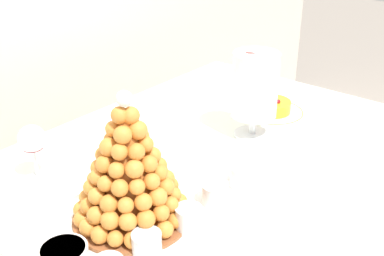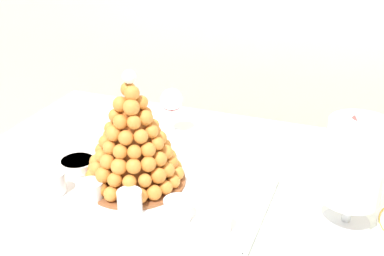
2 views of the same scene
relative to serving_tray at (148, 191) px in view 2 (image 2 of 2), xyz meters
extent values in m
cylinder|color=brown|center=(-0.49, 0.46, -0.38)|extent=(0.04, 0.04, 0.70)
cube|color=brown|center=(0.20, 0.05, -0.02)|extent=(1.49, 0.94, 0.02)
cube|color=white|center=(0.20, 0.05, -0.01)|extent=(1.55, 1.00, 0.00)
cube|color=white|center=(0.20, 0.55, -0.20)|extent=(1.55, 0.01, 0.39)
cube|color=white|center=(0.00, 0.00, 0.00)|extent=(0.59, 0.35, 0.01)
cube|color=white|center=(0.00, -0.17, 0.01)|extent=(0.59, 0.01, 0.02)
cube|color=white|center=(0.00, 0.17, 0.01)|extent=(0.59, 0.01, 0.02)
cube|color=white|center=(-0.30, 0.00, 0.01)|extent=(0.01, 0.35, 0.02)
cube|color=white|center=(0.30, 0.00, 0.01)|extent=(0.01, 0.35, 0.02)
cylinder|color=white|center=(0.00, 0.00, 0.00)|extent=(0.32, 0.32, 0.00)
cylinder|color=brown|center=(-0.05, 0.02, 0.01)|extent=(0.26, 0.26, 0.01)
cone|color=#BB6C2B|center=(-0.05, 0.02, 0.14)|extent=(0.18, 0.18, 0.26)
sphere|color=orange|center=(0.06, 0.02, 0.03)|extent=(0.03, 0.03, 0.03)
sphere|color=orange|center=(0.05, 0.06, 0.03)|extent=(0.04, 0.04, 0.04)
sphere|color=orange|center=(0.04, 0.09, 0.03)|extent=(0.04, 0.04, 0.04)
sphere|color=orange|center=(0.01, 0.11, 0.03)|extent=(0.04, 0.04, 0.04)
sphere|color=orange|center=(-0.02, 0.13, 0.03)|extent=(0.04, 0.04, 0.04)
sphere|color=orange|center=(-0.06, 0.13, 0.03)|extent=(0.03, 0.03, 0.03)
sphere|color=orange|center=(-0.09, 0.12, 0.03)|extent=(0.03, 0.03, 0.03)
sphere|color=orange|center=(-0.12, 0.10, 0.03)|extent=(0.04, 0.04, 0.04)
sphere|color=orange|center=(-0.14, 0.07, 0.03)|extent=(0.04, 0.04, 0.04)
sphere|color=orange|center=(-0.16, 0.04, 0.03)|extent=(0.04, 0.04, 0.04)
sphere|color=orange|center=(-0.16, 0.00, 0.03)|extent=(0.04, 0.04, 0.04)
sphere|color=orange|center=(-0.14, -0.03, 0.03)|extent=(0.03, 0.03, 0.03)
sphere|color=orange|center=(-0.12, -0.06, 0.03)|extent=(0.04, 0.04, 0.04)
sphere|color=orange|center=(-0.09, -0.08, 0.03)|extent=(0.04, 0.04, 0.04)
sphere|color=orange|center=(-0.06, -0.09, 0.03)|extent=(0.04, 0.04, 0.04)
sphere|color=orange|center=(-0.02, -0.08, 0.03)|extent=(0.04, 0.04, 0.04)
sphere|color=orange|center=(0.01, -0.07, 0.03)|extent=(0.04, 0.04, 0.04)
sphere|color=orange|center=(0.04, -0.04, 0.03)|extent=(0.04, 0.04, 0.04)
sphere|color=orange|center=(0.05, -0.01, 0.03)|extent=(0.03, 0.03, 0.03)
sphere|color=orange|center=(0.04, 0.05, 0.06)|extent=(0.04, 0.04, 0.04)
sphere|color=orange|center=(0.02, 0.09, 0.06)|extent=(0.04, 0.04, 0.04)
sphere|color=orange|center=(-0.01, 0.11, 0.06)|extent=(0.04, 0.04, 0.04)
sphere|color=orange|center=(-0.04, 0.12, 0.06)|extent=(0.04, 0.04, 0.04)
sphere|color=orange|center=(-0.08, 0.11, 0.06)|extent=(0.03, 0.03, 0.03)
sphere|color=orange|center=(-0.11, 0.09, 0.06)|extent=(0.04, 0.04, 0.04)
sphere|color=orange|center=(-0.13, 0.06, 0.06)|extent=(0.04, 0.04, 0.04)
sphere|color=orange|center=(-0.14, 0.03, 0.06)|extent=(0.04, 0.04, 0.04)
sphere|color=orange|center=(-0.14, -0.01, 0.06)|extent=(0.04, 0.04, 0.04)
sphere|color=orange|center=(-0.12, -0.04, 0.06)|extent=(0.04, 0.04, 0.04)
sphere|color=orange|center=(-0.09, -0.06, 0.06)|extent=(0.04, 0.04, 0.04)
sphere|color=orange|center=(-0.05, -0.07, 0.06)|extent=(0.04, 0.04, 0.04)
sphere|color=orange|center=(-0.02, -0.07, 0.06)|extent=(0.03, 0.03, 0.03)
sphere|color=orange|center=(0.02, -0.05, 0.06)|extent=(0.03, 0.03, 0.03)
sphere|color=orange|center=(0.04, -0.02, 0.06)|extent=(0.04, 0.04, 0.04)
sphere|color=orange|center=(0.05, 0.02, 0.06)|extent=(0.04, 0.04, 0.04)
sphere|color=orange|center=(0.01, 0.07, 0.10)|extent=(0.04, 0.04, 0.04)
sphere|color=orange|center=(-0.02, 0.10, 0.10)|extent=(0.04, 0.04, 0.04)
sphere|color=orange|center=(-0.05, 0.10, 0.09)|extent=(0.04, 0.04, 0.04)
sphere|color=orange|center=(-0.09, 0.09, 0.09)|extent=(0.04, 0.04, 0.04)
sphere|color=orange|center=(-0.11, 0.07, 0.10)|extent=(0.04, 0.04, 0.04)
sphere|color=orange|center=(-0.13, 0.04, 0.10)|extent=(0.04, 0.04, 0.04)
sphere|color=orange|center=(-0.13, 0.00, 0.09)|extent=(0.04, 0.04, 0.04)
sphere|color=orange|center=(-0.11, -0.03, 0.09)|extent=(0.03, 0.03, 0.03)
sphere|color=orange|center=(-0.08, -0.05, 0.10)|extent=(0.04, 0.04, 0.04)
sphere|color=orange|center=(-0.05, -0.06, 0.09)|extent=(0.04, 0.04, 0.04)
sphere|color=orange|center=(-0.01, -0.05, 0.10)|extent=(0.04, 0.04, 0.04)
sphere|color=orange|center=(0.02, -0.03, 0.10)|extent=(0.04, 0.04, 0.04)
sphere|color=orange|center=(0.03, 0.01, 0.09)|extent=(0.04, 0.04, 0.04)
sphere|color=orange|center=(0.03, 0.04, 0.09)|extent=(0.04, 0.04, 0.04)
sphere|color=orange|center=(-0.02, 0.08, 0.13)|extent=(0.04, 0.04, 0.04)
sphere|color=orange|center=(-0.05, 0.09, 0.13)|extent=(0.04, 0.04, 0.04)
sphere|color=orange|center=(-0.08, 0.08, 0.13)|extent=(0.04, 0.04, 0.04)
sphere|color=orange|center=(-0.11, 0.06, 0.13)|extent=(0.04, 0.04, 0.04)
sphere|color=orange|center=(-0.12, 0.02, 0.13)|extent=(0.03, 0.03, 0.03)
sphere|color=orange|center=(-0.11, -0.01, 0.13)|extent=(0.04, 0.04, 0.04)
sphere|color=orange|center=(-0.08, -0.04, 0.13)|extent=(0.03, 0.03, 0.03)
sphere|color=orange|center=(-0.05, -0.04, 0.13)|extent=(0.04, 0.04, 0.04)
sphere|color=orange|center=(-0.02, -0.04, 0.13)|extent=(0.03, 0.03, 0.03)
sphere|color=orange|center=(0.01, -0.01, 0.13)|extent=(0.04, 0.04, 0.04)
sphere|color=orange|center=(0.02, 0.02, 0.13)|extent=(0.03, 0.03, 0.03)
sphere|color=orange|center=(0.01, 0.06, 0.13)|extent=(0.04, 0.04, 0.04)
sphere|color=orange|center=(-0.04, 0.07, 0.16)|extent=(0.03, 0.03, 0.03)
sphere|color=orange|center=(-0.08, 0.07, 0.16)|extent=(0.04, 0.04, 0.04)
sphere|color=orange|center=(-0.10, 0.04, 0.16)|extent=(0.04, 0.04, 0.04)
sphere|color=orange|center=(-0.10, 0.00, 0.16)|extent=(0.03, 0.03, 0.03)
sphere|color=orange|center=(-0.08, -0.02, 0.16)|extent=(0.04, 0.04, 0.04)
sphere|color=orange|center=(-0.04, -0.03, 0.16)|extent=(0.04, 0.04, 0.04)
sphere|color=orange|center=(-0.01, -0.01, 0.16)|extent=(0.04, 0.04, 0.04)
sphere|color=orange|center=(0.00, 0.02, 0.16)|extent=(0.03, 0.03, 0.03)
sphere|color=orange|center=(-0.01, 0.06, 0.16)|extent=(0.03, 0.03, 0.03)
sphere|color=orange|center=(-0.06, 0.06, 0.19)|extent=(0.04, 0.04, 0.04)
sphere|color=orange|center=(-0.08, 0.04, 0.19)|extent=(0.04, 0.04, 0.04)
sphere|color=orange|center=(-0.08, 0.01, 0.19)|extent=(0.04, 0.04, 0.04)
sphere|color=orange|center=(-0.06, -0.02, 0.19)|extent=(0.04, 0.04, 0.04)
sphere|color=orange|center=(-0.03, -0.01, 0.19)|extent=(0.03, 0.03, 0.03)
sphere|color=orange|center=(-0.01, 0.02, 0.19)|extent=(0.04, 0.04, 0.04)
sphere|color=orange|center=(-0.02, 0.05, 0.19)|extent=(0.03, 0.03, 0.03)
sphere|color=orange|center=(-0.06, 0.04, 0.22)|extent=(0.03, 0.03, 0.03)
sphere|color=orange|center=(-0.07, 0.01, 0.22)|extent=(0.04, 0.04, 0.04)
sphere|color=orange|center=(-0.04, 0.00, 0.23)|extent=(0.04, 0.04, 0.04)
sphere|color=orange|center=(-0.03, 0.04, 0.23)|extent=(0.04, 0.04, 0.04)
sphere|color=orange|center=(-0.06, 0.03, 0.26)|extent=(0.04, 0.04, 0.04)
sphere|color=orange|center=(-0.04, 0.02, 0.26)|extent=(0.04, 0.04, 0.04)
sphere|color=white|center=(-0.05, 0.02, 0.29)|extent=(0.03, 0.03, 0.03)
cylinder|color=silver|center=(-0.22, -0.09, 0.03)|extent=(0.06, 0.06, 0.05)
cylinder|color=gold|center=(-0.22, -0.09, 0.01)|extent=(0.05, 0.05, 0.02)
cylinder|color=#EAC166|center=(-0.22, -0.09, 0.03)|extent=(0.05, 0.05, 0.02)
sphere|color=brown|center=(-0.22, -0.09, 0.05)|extent=(0.02, 0.02, 0.02)
cylinder|color=silver|center=(-0.11, -0.09, 0.03)|extent=(0.06, 0.06, 0.05)
cylinder|color=gold|center=(-0.11, -0.09, 0.01)|extent=(0.06, 0.06, 0.02)
cylinder|color=#EAC166|center=(-0.11, -0.09, 0.03)|extent=(0.06, 0.06, 0.01)
sphere|color=brown|center=(-0.11, -0.08, 0.04)|extent=(0.02, 0.02, 0.02)
cylinder|color=silver|center=(0.00, -0.10, 0.03)|extent=(0.06, 0.06, 0.06)
cylinder|color=#F4EAC6|center=(0.00, -0.10, 0.01)|extent=(0.05, 0.05, 0.02)
cylinder|color=white|center=(0.00, -0.10, 0.04)|extent=(0.05, 0.05, 0.02)
sphere|color=brown|center=(0.01, -0.11, 0.05)|extent=(0.02, 0.02, 0.02)
cylinder|color=silver|center=(0.12, -0.09, 0.03)|extent=(0.06, 0.06, 0.05)
cylinder|color=#F4EAC6|center=(0.12, -0.09, 0.01)|extent=(0.06, 0.06, 0.02)
cylinder|color=white|center=(0.12, -0.09, 0.03)|extent=(0.06, 0.06, 0.02)
sphere|color=brown|center=(0.11, -0.08, 0.04)|extent=(0.02, 0.02, 0.02)
cylinder|color=silver|center=(0.22, -0.09, 0.03)|extent=(0.06, 0.06, 0.05)
cylinder|color=#F4EAC6|center=(0.22, -0.09, 0.01)|extent=(0.05, 0.05, 0.02)
cylinder|color=white|center=(0.22, -0.09, 0.03)|extent=(0.05, 0.05, 0.02)
sphere|color=brown|center=(0.21, -0.09, 0.04)|extent=(0.02, 0.02, 0.02)
cylinder|color=white|center=(-0.23, 0.03, 0.01)|extent=(0.10, 0.10, 0.02)
cylinder|color=#F2CC59|center=(-0.23, 0.03, 0.03)|extent=(0.09, 0.09, 0.00)
cylinder|color=white|center=(0.48, 0.05, 0.00)|extent=(0.11, 0.11, 0.01)
cylinder|color=white|center=(0.48, 0.05, 0.03)|extent=(0.02, 0.02, 0.06)
cylinder|color=white|center=(0.48, 0.05, 0.16)|extent=(0.14, 0.14, 0.19)
cylinder|color=#F9A54C|center=(0.51, 0.05, 0.08)|extent=(0.07, 0.05, 0.07)
cylinder|color=#72B2E0|center=(0.49, 0.07, 0.08)|extent=(0.05, 0.05, 0.05)
cylinder|color=yellow|center=(0.46, 0.04, 0.08)|extent=(0.05, 0.05, 0.04)
cylinder|color=#E54C47|center=(0.48, 0.03, 0.08)|extent=(0.06, 0.05, 0.06)
cylinder|color=#9ED860|center=(0.50, 0.06, 0.10)|extent=(0.06, 0.06, 0.06)
cylinder|color=brown|center=(0.46, 0.06, 0.10)|extent=(0.06, 0.05, 0.04)
cylinder|color=#72B2E0|center=(0.48, 0.02, 0.10)|extent=(0.07, 0.05, 0.07)
cylinder|color=#D199D8|center=(0.49, 0.06, 0.12)|extent=(0.06, 0.05, 0.06)
cylinder|color=pink|center=(0.45, 0.06, 0.12)|extent=(0.06, 0.05, 0.06)
cylinder|color=yellow|center=(0.47, 0.02, 0.12)|extent=(0.06, 0.05, 0.05)
cylinder|color=yellow|center=(0.50, 0.03, 0.12)|extent=(0.05, 0.04, 0.05)
cylinder|color=pink|center=(0.47, 0.08, 0.15)|extent=(0.06, 0.04, 0.06)
cylinder|color=#F9A54C|center=(0.45, 0.03, 0.15)|extent=(0.06, 0.05, 0.06)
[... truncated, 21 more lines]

